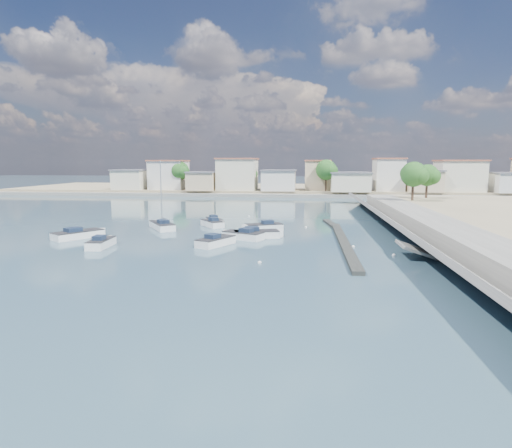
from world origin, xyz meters
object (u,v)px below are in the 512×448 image
Objects in this scene: motorboat_e at (81,235)px; sailboat at (162,225)px; motorboat_b at (217,241)px; motorboat_f at (212,224)px; motorboat_a at (102,243)px; motorboat_d at (262,227)px; motorboat_h at (259,234)px; motorboat_c at (241,236)px; motorboat_g at (215,222)px.

motorboat_e is 0.64× the size of sailboat.
motorboat_f is (-3.48, 13.00, 0.00)m from motorboat_b.
motorboat_a is 0.91× the size of motorboat_d.
motorboat_d and motorboat_h have the same top height.
motorboat_b is 4.37m from motorboat_c.
motorboat_b is at bearing -127.59° from motorboat_h.
motorboat_f is (-7.15, 2.71, 0.00)m from motorboat_d.
motorboat_d is at bearing 21.20° from motorboat_e.
motorboat_a is at bearing -44.01° from motorboat_e.
motorboat_c is 10.57m from motorboat_f.
motorboat_c is (13.50, 6.16, 0.00)m from motorboat_a.
motorboat_b is 1.14× the size of motorboat_g.
motorboat_c is 2.17m from motorboat_h.
motorboat_d and motorboat_e have the same top height.
sailboat reaches higher than motorboat_f.
sailboat reaches higher than motorboat_b.
motorboat_d is at bearing 91.74° from motorboat_h.
motorboat_c is at bearing 4.45° from motorboat_e.
sailboat reaches higher than motorboat_g.
motorboat_c and motorboat_f have the same top height.
motorboat_h is (3.83, 4.98, 0.00)m from motorboat_b.
motorboat_d is (1.73, 6.38, -0.00)m from motorboat_c.
motorboat_f is at bearing 39.01° from motorboat_e.
motorboat_e is (-16.45, 2.49, 0.00)m from motorboat_b.
motorboat_e is at bearing -173.01° from motorboat_h.
sailboat is at bearing -155.97° from motorboat_f.
motorboat_g is 0.77× the size of motorboat_h.
motorboat_c is 1.14× the size of motorboat_g.
motorboat_g is (-3.39, 14.63, 0.00)m from motorboat_b.
sailboat is at bearing 158.29° from motorboat_h.
motorboat_h is (7.31, -8.02, 0.00)m from motorboat_f.
motorboat_e is 10.44m from sailboat.
motorboat_h is (0.16, -5.32, 0.00)m from motorboat_d.
motorboat_h is (7.23, -9.65, -0.00)m from motorboat_g.
motorboat_d is (15.23, 12.54, -0.00)m from motorboat_a.
motorboat_b is 6.28m from motorboat_h.
motorboat_d is 8.29m from motorboat_g.
motorboat_c and motorboat_d have the same top height.
motorboat_a and motorboat_d have the same top height.
motorboat_a is 14.84m from motorboat_c.
motorboat_f is 10.85m from motorboat_h.
motorboat_e is at bearing -158.80° from motorboat_d.
motorboat_h is 0.64× the size of sailboat.
sailboat is (-13.21, 0.00, 0.04)m from motorboat_d.
motorboat_a is 1.06× the size of motorboat_g.
motorboat_d is 0.57× the size of sailboat.
motorboat_b and motorboat_f have the same top height.
sailboat reaches higher than motorboat_e.
motorboat_b is 13.46m from motorboat_f.
motorboat_c is at bearing -59.18° from motorboat_f.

